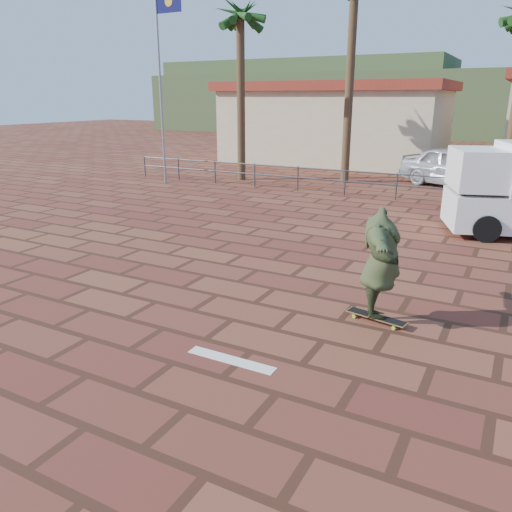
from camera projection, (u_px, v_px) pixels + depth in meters
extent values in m
plane|color=brown|center=(232.00, 320.00, 8.63)|extent=(120.00, 120.00, 0.00)
cube|color=white|center=(231.00, 360.00, 7.31)|extent=(1.40, 0.22, 0.01)
cylinder|color=#47494F|center=(145.00, 166.00, 23.95)|extent=(0.06, 0.06, 1.00)
cylinder|color=#47494F|center=(179.00, 169.00, 23.05)|extent=(0.06, 0.06, 1.00)
cylinder|color=#47494F|center=(215.00, 172.00, 22.15)|extent=(0.06, 0.06, 1.00)
cylinder|color=#47494F|center=(255.00, 175.00, 21.26)|extent=(0.06, 0.06, 1.00)
cylinder|color=#47494F|center=(298.00, 179.00, 20.36)|extent=(0.06, 0.06, 1.00)
cylinder|color=#47494F|center=(345.00, 182.00, 19.46)|extent=(0.06, 0.06, 1.00)
cylinder|color=#47494F|center=(396.00, 187.00, 18.56)|extent=(0.06, 0.06, 1.00)
cylinder|color=#47494F|center=(453.00, 191.00, 17.67)|extent=(0.06, 0.06, 1.00)
cylinder|color=#47494F|center=(397.00, 174.00, 18.43)|extent=(24.00, 0.05, 0.05)
cylinder|color=#47494F|center=(397.00, 185.00, 18.55)|extent=(24.00, 0.05, 0.05)
cylinder|color=gray|center=(161.00, 89.00, 21.15)|extent=(0.10, 0.10, 8.00)
cube|color=#0E1047|center=(169.00, 2.00, 19.85)|extent=(1.20, 0.02, 0.80)
cylinder|color=brown|center=(241.00, 101.00, 22.28)|extent=(0.36, 0.36, 7.00)
sphere|color=#1A4E1A|center=(240.00, 14.00, 21.20)|extent=(2.40, 2.40, 2.40)
cylinder|color=brown|center=(349.00, 87.00, 21.33)|extent=(0.36, 0.36, 8.20)
cube|color=beige|center=(335.00, 127.00, 29.20)|extent=(12.00, 7.00, 4.00)
cube|color=maroon|center=(337.00, 87.00, 28.52)|extent=(12.60, 7.60, 0.50)
cube|color=#384C28|center=(488.00, 104.00, 49.73)|extent=(70.00, 18.00, 6.00)
cube|color=#384C28|center=(307.00, 94.00, 64.34)|extent=(35.00, 14.00, 8.00)
cube|color=olive|center=(376.00, 317.00, 8.53)|extent=(1.09, 0.43, 0.02)
cube|color=black|center=(376.00, 316.00, 8.53)|extent=(1.04, 0.41, 0.00)
cube|color=silver|center=(357.00, 313.00, 8.76)|extent=(0.09, 0.18, 0.03)
cube|color=silver|center=(396.00, 324.00, 8.32)|extent=(0.09, 0.18, 0.03)
cylinder|color=#8FC92A|center=(354.00, 316.00, 8.69)|extent=(0.07, 0.04, 0.07)
cylinder|color=#8FC92A|center=(360.00, 312.00, 8.85)|extent=(0.07, 0.04, 0.07)
cylinder|color=#8FC92A|center=(394.00, 328.00, 8.25)|extent=(0.07, 0.04, 0.07)
cylinder|color=#8FC92A|center=(399.00, 324.00, 8.40)|extent=(0.07, 0.04, 0.07)
imported|color=#343E21|center=(381.00, 263.00, 8.24)|extent=(1.38, 2.42, 1.90)
cube|color=white|center=(481.00, 169.00, 13.65)|extent=(2.00, 2.34, 1.08)
cube|color=black|center=(457.00, 183.00, 13.86)|extent=(0.54, 1.47, 0.59)
cylinder|color=black|center=(486.00, 229.00, 13.19)|extent=(0.76, 0.47, 0.72)
cylinder|color=black|center=(469.00, 213.00, 14.96)|extent=(0.76, 0.47, 0.72)
imported|color=#B9BDC1|center=(458.00, 167.00, 21.09)|extent=(5.28, 3.85, 1.67)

